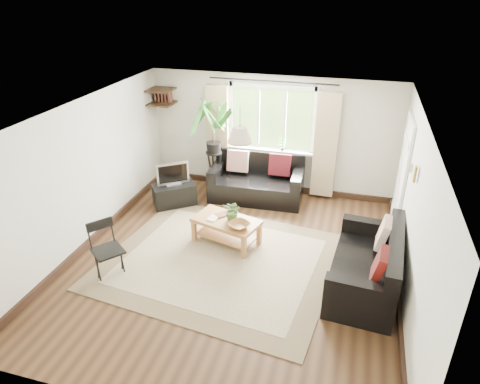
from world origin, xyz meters
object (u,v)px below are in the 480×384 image
(coffee_table, at_px, (226,231))
(sofa_back, at_px, (257,179))
(folding_chair, at_px, (108,252))
(palm_stand, at_px, (214,149))
(sofa_right, at_px, (366,262))
(tv_stand, at_px, (174,194))

(coffee_table, bearing_deg, sofa_back, 86.65)
(folding_chair, bearing_deg, palm_stand, 27.14)
(sofa_right, height_order, folding_chair, folding_chair)
(sofa_back, xyz_separation_m, folding_chair, (-1.51, -3.07, 0.01))
(sofa_right, xyz_separation_m, folding_chair, (-3.67, -0.79, 0.01))
(palm_stand, bearing_deg, tv_stand, -128.60)
(sofa_back, relative_size, folding_chair, 2.10)
(tv_stand, relative_size, palm_stand, 0.41)
(tv_stand, distance_m, folding_chair, 2.38)
(folding_chair, bearing_deg, tv_stand, 37.82)
(tv_stand, height_order, folding_chair, folding_chair)
(sofa_back, bearing_deg, tv_stand, -157.54)
(palm_stand, xyz_separation_m, folding_chair, (-0.60, -3.11, -0.54))
(coffee_table, bearing_deg, tv_stand, 143.73)
(coffee_table, bearing_deg, sofa_right, -14.00)
(sofa_right, relative_size, tv_stand, 2.23)
(tv_stand, relative_size, folding_chair, 0.93)
(coffee_table, distance_m, folding_chair, 1.96)
(sofa_back, distance_m, coffee_table, 1.74)
(palm_stand, relative_size, folding_chair, 2.23)
(coffee_table, height_order, tv_stand, coffee_table)
(sofa_back, bearing_deg, folding_chair, -118.59)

